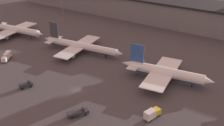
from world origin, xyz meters
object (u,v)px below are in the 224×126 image
Objects in this scene: airplane_2 at (165,73)px; service_vehicle_1 at (7,56)px; service_vehicle_0 at (152,114)px; airplane_0 at (15,30)px; airplane_1 at (81,46)px; service_vehicle_3 at (26,85)px; service_vehicle_5 at (78,113)px.

airplane_2 reaches higher than service_vehicle_1.
service_vehicle_0 is 0.87× the size of service_vehicle_1.
airplane_1 is at bearing -4.87° from airplane_0.
service_vehicle_3 is (27.64, -12.11, -0.68)m from service_vehicle_1.
service_vehicle_3 is (4.48, -39.07, -2.00)m from airplane_1.
service_vehicle_1 reaches higher than service_vehicle_5.
service_vehicle_0 is at bearing -22.59° from airplane_0.
service_vehicle_1 is at bearing 110.12° from service_vehicle_5.
service_vehicle_0 is at bearing -24.98° from service_vehicle_5.
airplane_0 reaches higher than service_vehicle_0.
service_vehicle_1 is (-23.16, -26.96, -1.32)m from airplane_1.
service_vehicle_3 is (51.63, -36.58, -2.27)m from airplane_0.
airplane_1 is 1.18× the size of airplane_2.
airplane_2 is 26.88m from service_vehicle_0.
airplane_2 reaches higher than service_vehicle_5.
airplane_2 reaches higher than service_vehicle_0.
airplane_1 reaches higher than service_vehicle_1.
airplane_0 is 105.21m from service_vehicle_0.
service_vehicle_1 is at bearing -53.47° from airplane_0.
airplane_1 is at bearing 75.22° from service_vehicle_0.
service_vehicle_1 is at bearing 94.12° from service_vehicle_3.
service_vehicle_5 is at bearing 133.74° from service_vehicle_0.
service_vehicle_3 is 29.09m from service_vehicle_5.
airplane_2 is 74.44m from service_vehicle_1.
airplane_0 is at bearing 98.73° from service_vehicle_5.
service_vehicle_0 is at bearing -82.31° from airplane_2.
service_vehicle_0 is (101.76, -26.67, -1.62)m from airplane_0.
service_vehicle_0 is 77.81m from service_vehicle_1.
airplane_0 reaches higher than service_vehicle_5.
airplane_0 is at bearing 88.63° from service_vehicle_0.
service_vehicle_5 is (80.61, -39.09, -2.32)m from airplane_0.
service_vehicle_5 is (-13.94, -38.25, -2.55)m from airplane_2.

